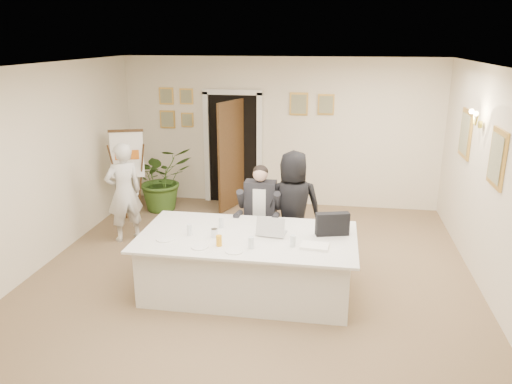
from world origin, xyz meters
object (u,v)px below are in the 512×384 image
object	(u,v)px
conference_table	(247,263)
flip_chart	(129,179)
oj_glass	(219,241)
steel_jug	(214,233)
laptop	(272,223)
paper_stack	(315,246)
laptop_bag	(332,224)
potted_palm	(162,178)
seated_man	(260,213)
standing_woman	(293,207)
standing_man	(124,192)

from	to	relation	value
conference_table	flip_chart	bearing A→B (deg)	137.68
oj_glass	steel_jug	bearing A→B (deg)	115.34
flip_chart	laptop	xyz separation A→B (m)	(2.81, -2.18, 0.17)
flip_chart	paper_stack	distance (m)	4.21
laptop_bag	laptop	bearing A→B (deg)	170.49
laptop	flip_chart	bearing A→B (deg)	148.80
potted_palm	paper_stack	size ratio (longest dim) A/B	3.72
seated_man	conference_table	bearing A→B (deg)	-93.65
conference_table	oj_glass	size ratio (longest dim) A/B	20.79
potted_palm	steel_jug	size ratio (longest dim) A/B	11.04
seated_man	steel_jug	bearing A→B (deg)	-112.47
seated_man	laptop	world-z (taller)	seated_man
standing_woman	laptop_bag	distance (m)	1.02
flip_chart	oj_glass	bearing A→B (deg)	-49.85
oj_glass	laptop_bag	bearing A→B (deg)	22.94
seated_man	laptop_bag	xyz separation A→B (m)	(1.04, -0.83, 0.21)
seated_man	standing_woman	world-z (taller)	standing_woman
conference_table	laptop	distance (m)	0.61
seated_man	potted_palm	bearing A→B (deg)	135.34
laptop	steel_jug	world-z (taller)	laptop
standing_man	potted_palm	xyz separation A→B (m)	(0.08, 1.51, -0.19)
paper_stack	steel_jug	world-z (taller)	steel_jug
oj_glass	steel_jug	distance (m)	0.27
seated_man	standing_man	bearing A→B (deg)	167.19
paper_stack	oj_glass	xyz separation A→B (m)	(-1.12, -0.13, 0.05)
potted_palm	laptop	distance (m)	3.72
standing_man	flip_chart	bearing A→B (deg)	-114.30
seated_man	steel_jug	distance (m)	1.21
paper_stack	oj_glass	size ratio (longest dim) A/B	2.51
conference_table	potted_palm	bearing A→B (deg)	126.49
paper_stack	steel_jug	xyz separation A→B (m)	(-1.24, 0.11, 0.04)
flip_chart	potted_palm	xyz separation A→B (m)	(0.37, 0.61, -0.13)
potted_palm	paper_stack	bearing A→B (deg)	-46.33
standing_man	steel_jug	distance (m)	2.37
paper_stack	oj_glass	world-z (taller)	oj_glass
standing_woman	potted_palm	bearing A→B (deg)	-44.77
standing_woman	steel_jug	bearing A→B (deg)	43.73
seated_man	oj_glass	bearing A→B (deg)	-104.73
conference_table	seated_man	distance (m)	1.07
flip_chart	standing_man	distance (m)	0.95
steel_jug	potted_palm	bearing A→B (deg)	120.15
seated_man	standing_man	size ratio (longest dim) A/B	0.89
potted_palm	seated_man	bearing A→B (deg)	-41.15
conference_table	standing_man	world-z (taller)	standing_man
standing_man	potted_palm	distance (m)	1.53
potted_palm	standing_woman	bearing A→B (deg)	-35.37
conference_table	seated_man	world-z (taller)	seated_man
conference_table	steel_jug	world-z (taller)	steel_jug
potted_palm	laptop	bearing A→B (deg)	-48.88
flip_chart	laptop_bag	bearing A→B (deg)	-30.58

